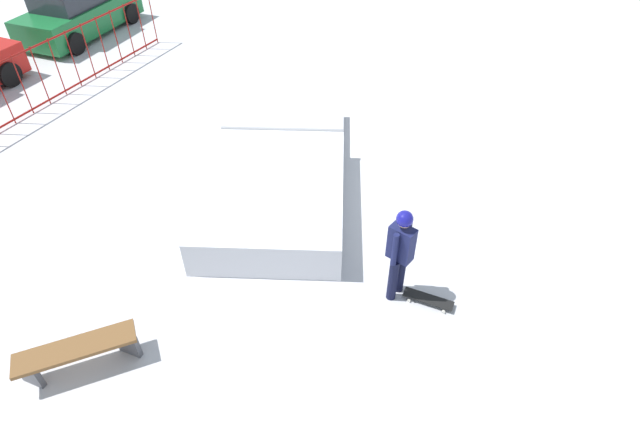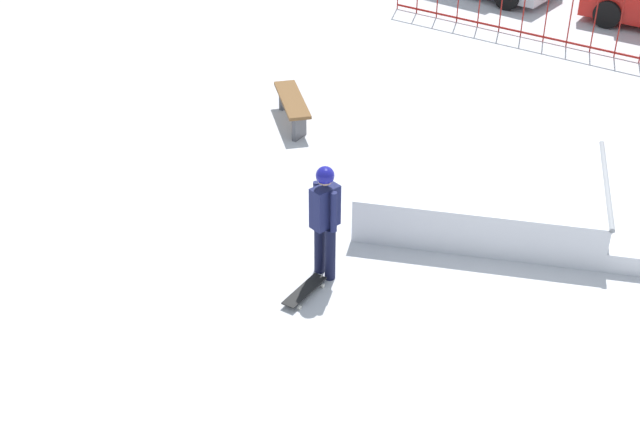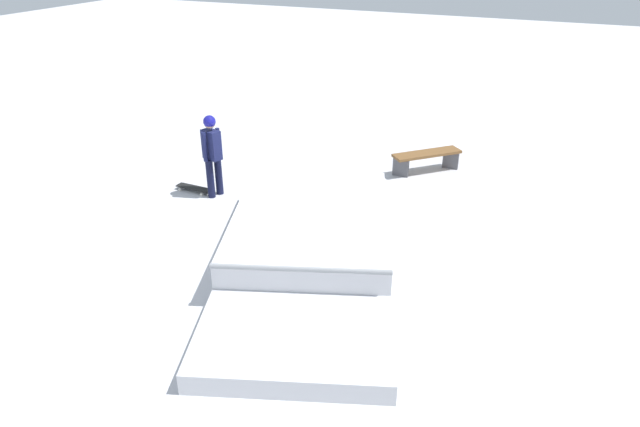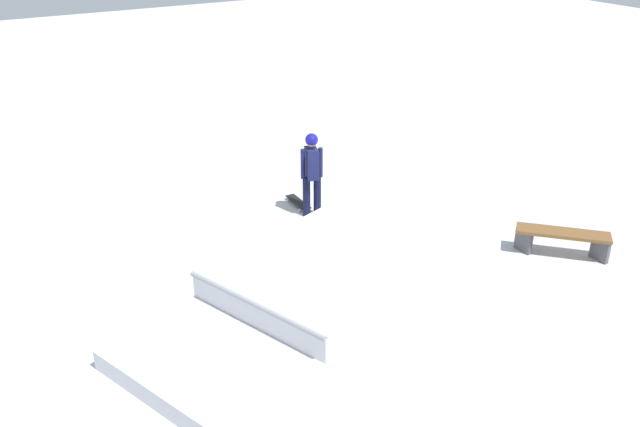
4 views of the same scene
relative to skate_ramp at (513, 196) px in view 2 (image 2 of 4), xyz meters
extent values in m
plane|color=silver|center=(-0.15, -0.08, -0.32)|extent=(60.00, 60.00, 0.00)
cube|color=silver|center=(-0.45, -0.16, 0.03)|extent=(4.26, 3.66, 0.70)
cylinder|color=gray|center=(1.24, 0.44, 0.38)|extent=(0.95, 2.48, 0.08)
cylinder|color=black|center=(-1.73, -2.85, 0.09)|extent=(0.15, 0.15, 0.82)
cylinder|color=black|center=(-1.52, -2.92, 0.09)|extent=(0.15, 0.15, 0.82)
cube|color=#191E4C|center=(-1.62, -2.88, 0.80)|extent=(0.32, 0.43, 0.60)
cylinder|color=#191E4C|center=(-1.79, -2.83, 0.80)|extent=(0.09, 0.09, 0.60)
cylinder|color=#191E4C|center=(-1.45, -2.94, 0.80)|extent=(0.09, 0.09, 0.60)
sphere|color=tan|center=(-1.62, -2.88, 1.25)|extent=(0.22, 0.22, 0.22)
sphere|color=navy|center=(-1.62, -2.88, 1.28)|extent=(0.25, 0.25, 0.25)
cube|color=black|center=(-1.61, -3.43, -0.23)|extent=(0.22, 0.81, 0.02)
cylinder|color=silver|center=(-1.71, -3.15, -0.29)|extent=(0.03, 0.06, 0.06)
cylinder|color=silver|center=(-1.48, -3.15, -0.29)|extent=(0.03, 0.06, 0.06)
cylinder|color=silver|center=(-1.73, -3.71, -0.29)|extent=(0.03, 0.06, 0.06)
cylinder|color=silver|center=(-1.50, -3.71, -0.29)|extent=(0.03, 0.06, 0.06)
cylinder|color=maroon|center=(-0.15, 7.08, -0.22)|extent=(11.34, 0.57, 0.05)
cylinder|color=maroon|center=(-3.12, 7.21, 0.43)|extent=(0.03, 0.03, 1.50)
cylinder|color=maroon|center=(-2.58, 7.19, 0.43)|extent=(0.03, 0.03, 1.50)
cylinder|color=maroon|center=(-2.04, 7.17, 0.43)|extent=(0.03, 0.03, 1.50)
cylinder|color=maroon|center=(-1.50, 7.14, 0.43)|extent=(0.03, 0.03, 1.50)
cylinder|color=maroon|center=(-0.96, 7.12, 0.43)|extent=(0.03, 0.03, 1.50)
cylinder|color=maroon|center=(-0.42, 7.09, 0.43)|extent=(0.03, 0.03, 1.50)
cube|color=brown|center=(-4.61, 0.83, 0.13)|extent=(1.40, 1.43, 0.06)
cube|color=#4C4C51|center=(-4.16, 0.36, -0.11)|extent=(0.08, 0.36, 0.42)
cube|color=#4C4C51|center=(-5.07, 1.30, -0.11)|extent=(0.08, 0.36, 0.42)
cylinder|color=black|center=(-1.10, 8.77, 0.00)|extent=(0.65, 0.24, 0.64)
camera|label=1|loc=(-7.21, -3.84, 6.13)|focal=28.99mm
camera|label=2|loc=(3.47, -11.20, 6.97)|focal=48.71mm
camera|label=3|loc=(7.32, 3.41, 4.72)|focal=31.69mm
camera|label=4|loc=(4.55, 7.85, 5.64)|focal=38.28mm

